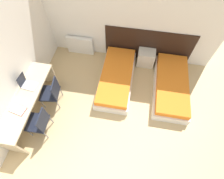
% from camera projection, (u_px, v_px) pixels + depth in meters
% --- Properties ---
extents(wall_back, '(5.22, 0.05, 2.70)m').
position_uv_depth(wall_back, '(123.00, 17.00, 4.42)').
color(wall_back, white).
rests_on(wall_back, ground_plane).
extents(wall_left, '(0.05, 4.69, 2.70)m').
position_uv_depth(wall_left, '(10.00, 62.00, 3.65)').
color(wall_left, white).
rests_on(wall_left, ground_plane).
extents(headboard_panel, '(2.49, 0.03, 1.07)m').
position_uv_depth(headboard_panel, '(148.00, 46.00, 5.03)').
color(headboard_panel, black).
rests_on(headboard_panel, ground_plane).
extents(bed_near_window, '(0.89, 2.00, 0.39)m').
position_uv_depth(bed_near_window, '(116.00, 78.00, 4.86)').
color(bed_near_window, silver).
rests_on(bed_near_window, ground_plane).
extents(bed_near_door, '(0.89, 2.00, 0.39)m').
position_uv_depth(bed_near_door, '(171.00, 86.00, 4.72)').
color(bed_near_door, silver).
rests_on(bed_near_door, ground_plane).
extents(nightstand, '(0.49, 0.36, 0.50)m').
position_uv_depth(nightstand, '(146.00, 58.00, 5.16)').
color(nightstand, beige).
rests_on(nightstand, ground_plane).
extents(radiator, '(0.82, 0.12, 0.58)m').
position_uv_depth(radiator, '(80.00, 45.00, 5.37)').
color(radiator, silver).
rests_on(radiator, ground_plane).
extents(desk, '(0.53, 2.02, 0.77)m').
position_uv_depth(desk, '(28.00, 102.00, 4.00)').
color(desk, '#C6B28E').
rests_on(desk, ground_plane).
extents(chair_near_laptop, '(0.50, 0.50, 0.88)m').
position_uv_depth(chair_near_laptop, '(52.00, 92.00, 4.27)').
color(chair_near_laptop, black).
rests_on(chair_near_laptop, ground_plane).
extents(chair_near_notebook, '(0.46, 0.46, 0.88)m').
position_uv_depth(chair_near_notebook, '(39.00, 122.00, 3.86)').
color(chair_near_notebook, black).
rests_on(chair_near_notebook, ground_plane).
extents(laptop, '(0.36, 0.28, 0.34)m').
position_uv_depth(laptop, '(27.00, 83.00, 3.97)').
color(laptop, silver).
rests_on(laptop, desk).
extents(open_notebook, '(0.37, 0.27, 0.02)m').
position_uv_depth(open_notebook, '(18.00, 110.00, 3.70)').
color(open_notebook, '#B21E1E').
rests_on(open_notebook, desk).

